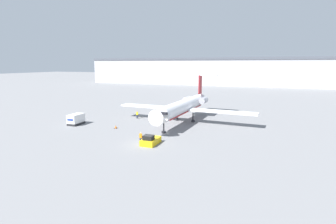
# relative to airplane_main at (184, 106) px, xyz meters

# --- Properties ---
(ground_plane) EXTENTS (600.00, 600.00, 0.00)m
(ground_plane) POSITION_rel_airplane_main_xyz_m (-0.77, -17.64, -3.46)
(ground_plane) COLOR slate
(terminal_building) EXTENTS (180.00, 16.80, 15.90)m
(terminal_building) POSITION_rel_airplane_main_xyz_m (-0.77, 102.36, 4.51)
(terminal_building) COLOR #B2B2B7
(terminal_building) RESTS_ON ground
(airplane_main) EXTENTS (30.62, 26.62, 9.71)m
(airplane_main) POSITION_rel_airplane_main_xyz_m (0.00, 0.00, 0.00)
(airplane_main) COLOR white
(airplane_main) RESTS_ON ground
(pushback_tug) EXTENTS (2.16, 3.79, 1.61)m
(pushback_tug) POSITION_rel_airplane_main_xyz_m (-0.18, -17.11, -2.89)
(pushback_tug) COLOR yellow
(pushback_tug) RESTS_ON ground
(luggage_cart) EXTENTS (1.99, 3.43, 2.18)m
(luggage_cart) POSITION_rel_airplane_main_xyz_m (-20.14, -10.20, -2.37)
(luggage_cart) COLOR #232326
(luggage_cart) RESTS_ON ground
(worker_near_tug) EXTENTS (0.40, 0.25, 1.79)m
(worker_near_tug) POSITION_rel_airplane_main_xyz_m (-1.85, -17.17, -2.53)
(worker_near_tug) COLOR #232838
(worker_near_tug) RESTS_ON ground
(worker_by_wing) EXTENTS (0.40, 0.24, 1.71)m
(worker_by_wing) POSITION_rel_airplane_main_xyz_m (-11.12, -0.24, -2.57)
(worker_by_wing) COLOR #232838
(worker_by_wing) RESTS_ON ground
(traffic_cone_left) EXTENTS (0.61, 0.61, 0.63)m
(traffic_cone_left) POSITION_rel_airplane_main_xyz_m (-10.71, -10.19, -3.17)
(traffic_cone_left) COLOR black
(traffic_cone_left) RESTS_ON ground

